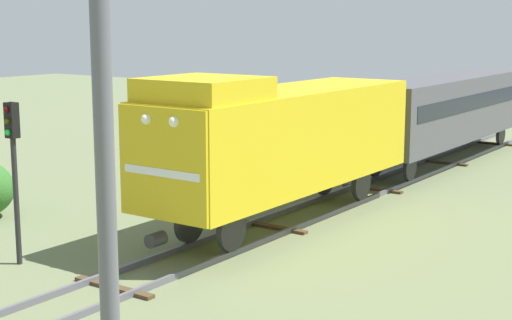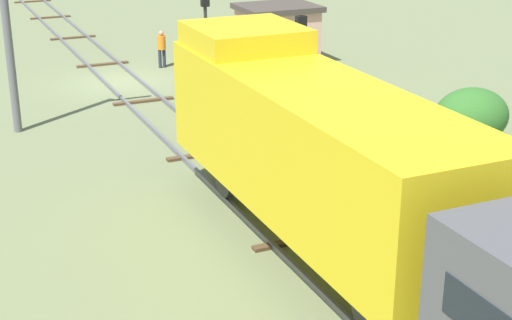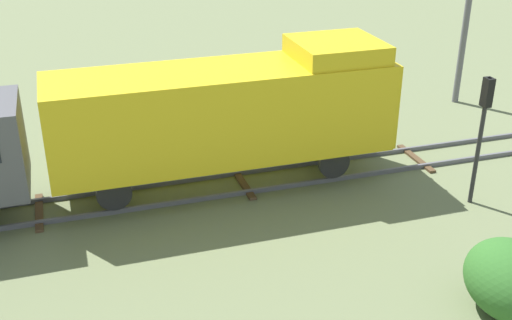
% 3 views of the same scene
% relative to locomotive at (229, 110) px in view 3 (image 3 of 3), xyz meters
% --- Properties ---
extents(locomotive, '(2.90, 11.60, 4.60)m').
position_rel_locomotive_xyz_m(locomotive, '(0.00, 0.00, 0.00)').
color(locomotive, gold).
rests_on(locomotive, railway_track).
extents(traffic_signal_mid, '(0.32, 0.34, 4.20)m').
position_rel_locomotive_xyz_m(traffic_signal_mid, '(-3.40, -7.13, 0.15)').
color(traffic_signal_mid, '#262628').
rests_on(traffic_signal_mid, ground).
extents(catenary_mast, '(1.94, 0.28, 7.42)m').
position_rel_locomotive_xyz_m(catenary_mast, '(4.93, -12.05, 1.18)').
color(catenary_mast, '#595960').
rests_on(catenary_mast, ground).
extents(bush_near, '(2.58, 2.11, 1.88)m').
position_rel_locomotive_xyz_m(bush_near, '(-8.49, -4.68, -1.83)').
color(bush_near, '#2E6326').
rests_on(bush_near, ground).
extents(bush_mid, '(1.91, 1.56, 1.39)m').
position_rel_locomotive_xyz_m(bush_mid, '(9.30, 0.51, -2.08)').
color(bush_mid, '#236B26').
rests_on(bush_mid, ground).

